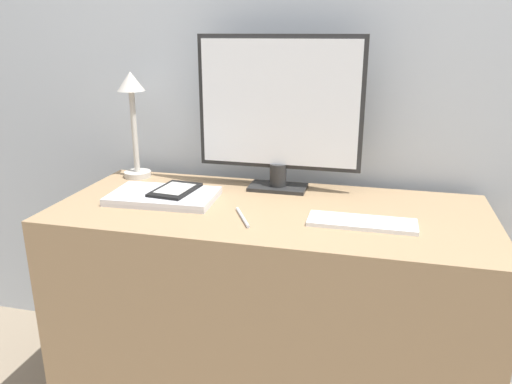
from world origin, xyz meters
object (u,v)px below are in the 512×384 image
(laptop, at_px, (164,196))
(pen, at_px, (243,217))
(monitor, at_px, (279,110))
(desk_lamp, at_px, (133,108))
(keyboard, at_px, (362,222))
(ereader, at_px, (175,190))

(laptop, bearing_deg, pen, -19.25)
(monitor, bearing_deg, desk_lamp, 177.97)
(monitor, xyz_separation_m, keyboard, (0.29, -0.26, -0.26))
(desk_lamp, bearing_deg, ereader, -40.40)
(laptop, height_order, pen, laptop)
(keyboard, distance_m, desk_lamp, 0.90)
(monitor, bearing_deg, laptop, -148.52)
(keyboard, relative_size, desk_lamp, 0.79)
(desk_lamp, height_order, pen, desk_lamp)
(laptop, bearing_deg, keyboard, -5.92)
(monitor, distance_m, pen, 0.40)
(keyboard, xyz_separation_m, desk_lamp, (-0.82, 0.28, 0.24))
(monitor, relative_size, ereader, 3.00)
(ereader, bearing_deg, monitor, 30.75)
(ereader, distance_m, pen, 0.29)
(laptop, distance_m, desk_lamp, 0.38)
(ereader, relative_size, pen, 1.32)
(laptop, bearing_deg, desk_lamp, 132.38)
(monitor, height_order, pen, monitor)
(desk_lamp, xyz_separation_m, pen, (0.49, -0.32, -0.25))
(monitor, height_order, laptop, monitor)
(monitor, distance_m, laptop, 0.46)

